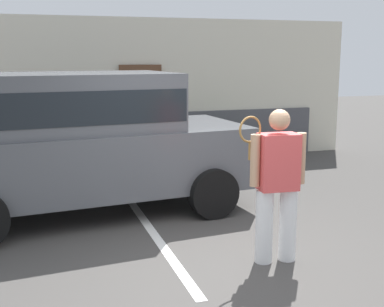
# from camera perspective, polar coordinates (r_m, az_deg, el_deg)

# --- Properties ---
(ground_plane) EXTENTS (40.00, 40.00, 0.00)m
(ground_plane) POSITION_cam_1_polar(r_m,az_deg,el_deg) (5.76, 3.57, -12.52)
(ground_plane) COLOR #423F3D
(parking_stripe_1) EXTENTS (0.12, 4.40, 0.01)m
(parking_stripe_1) POSITION_cam_1_polar(r_m,az_deg,el_deg) (6.96, -4.79, -8.28)
(parking_stripe_1) COLOR silver
(parking_stripe_1) RESTS_ON ground_plane
(house_frontage) EXTENTS (10.39, 0.40, 3.07)m
(house_frontage) POSITION_cam_1_polar(r_m,az_deg,el_deg) (11.01, -7.56, 6.43)
(house_frontage) COLOR beige
(house_frontage) RESTS_ON ground_plane
(parked_suv) EXTENTS (4.76, 2.51, 2.05)m
(parked_suv) POSITION_cam_1_polar(r_m,az_deg,el_deg) (7.50, -12.31, 1.90)
(parked_suv) COLOR #4C4F54
(parked_suv) RESTS_ON ground_plane
(tennis_player_man) EXTENTS (0.77, 0.30, 1.72)m
(tennis_player_man) POSITION_cam_1_polar(r_m,az_deg,el_deg) (5.69, 9.50, -3.34)
(tennis_player_man) COLOR white
(tennis_player_man) RESTS_ON ground_plane
(potted_plant_by_porch) EXTENTS (0.71, 0.71, 0.94)m
(potted_plant_by_porch) POSITION_cam_1_polar(r_m,az_deg,el_deg) (10.67, 3.99, 1.37)
(potted_plant_by_porch) COLOR brown
(potted_plant_by_porch) RESTS_ON ground_plane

